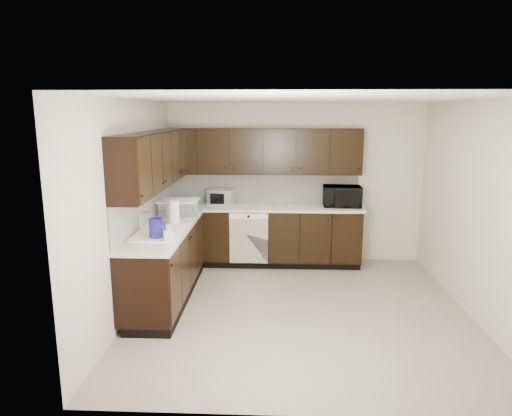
{
  "coord_description": "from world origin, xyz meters",
  "views": [
    {
      "loc": [
        -0.31,
        -5.19,
        2.35
      ],
      "look_at": [
        -0.56,
        0.6,
        1.13
      ],
      "focal_mm": 32.0,
      "sensor_mm": 36.0,
      "label": 1
    }
  ],
  "objects": [
    {
      "name": "floor",
      "position": [
        0.0,
        0.0,
        0.0
      ],
      "size": [
        4.0,
        4.0,
        0.0
      ],
      "primitive_type": "plane",
      "color": "gray",
      "rests_on": "ground"
    },
    {
      "name": "ceiling",
      "position": [
        0.0,
        0.0,
        2.5
      ],
      "size": [
        4.0,
        4.0,
        0.0
      ],
      "primitive_type": "plane",
      "rotation": [
        3.14,
        0.0,
        0.0
      ],
      "color": "white",
      "rests_on": "wall_back"
    },
    {
      "name": "wall_back",
      "position": [
        0.0,
        2.0,
        1.25
      ],
      "size": [
        4.0,
        0.02,
        2.5
      ],
      "primitive_type": "cube",
      "color": "beige",
      "rests_on": "floor"
    },
    {
      "name": "wall_left",
      "position": [
        -2.0,
        0.0,
        1.25
      ],
      "size": [
        0.02,
        4.0,
        2.5
      ],
      "primitive_type": "cube",
      "color": "beige",
      "rests_on": "floor"
    },
    {
      "name": "wall_right",
      "position": [
        2.0,
        0.0,
        1.25
      ],
      "size": [
        0.02,
        4.0,
        2.5
      ],
      "primitive_type": "cube",
      "color": "beige",
      "rests_on": "floor"
    },
    {
      "name": "wall_front",
      "position": [
        0.0,
        -2.0,
        1.25
      ],
      "size": [
        4.0,
        0.02,
        2.5
      ],
      "primitive_type": "cube",
      "color": "beige",
      "rests_on": "floor"
    },
    {
      "name": "lower_cabinets",
      "position": [
        -1.01,
        1.11,
        0.41
      ],
      "size": [
        3.0,
        2.8,
        0.9
      ],
      "color": "black",
      "rests_on": "floor"
    },
    {
      "name": "countertop",
      "position": [
        -1.01,
        1.11,
        0.92
      ],
      "size": [
        3.03,
        2.83,
        0.04
      ],
      "color": "beige",
      "rests_on": "lower_cabinets"
    },
    {
      "name": "backsplash",
      "position": [
        -1.22,
        1.32,
        1.18
      ],
      "size": [
        3.0,
        2.8,
        0.48
      ],
      "color": "silver",
      "rests_on": "countertop"
    },
    {
      "name": "upper_cabinets",
      "position": [
        -1.1,
        1.2,
        1.77
      ],
      "size": [
        3.0,
        2.8,
        0.7
      ],
      "color": "black",
      "rests_on": "wall_back"
    },
    {
      "name": "dishwasher",
      "position": [
        -0.7,
        1.41,
        0.55
      ],
      "size": [
        0.58,
        0.04,
        0.78
      ],
      "color": "#FAE9CC",
      "rests_on": "lower_cabinets"
    },
    {
      "name": "sink",
      "position": [
        -1.68,
        -0.01,
        0.88
      ],
      "size": [
        0.54,
        0.82,
        0.42
      ],
      "color": "#FAE9CC",
      "rests_on": "countertop"
    },
    {
      "name": "microwave",
      "position": [
        0.71,
        1.71,
        1.1
      ],
      "size": [
        0.58,
        0.4,
        0.31
      ],
      "primitive_type": "imported",
      "rotation": [
        0.0,
        0.0,
        -0.03
      ],
      "color": "black",
      "rests_on": "countertop"
    },
    {
      "name": "soap_bottle_a",
      "position": [
        -1.48,
        -0.37,
        1.04
      ],
      "size": [
        0.1,
        0.1,
        0.2
      ],
      "primitive_type": "imported",
      "rotation": [
        0.0,
        0.0,
        0.07
      ],
      "color": "gray",
      "rests_on": "countertop"
    },
    {
      "name": "soap_bottle_b",
      "position": [
        -1.77,
        0.88,
        1.06
      ],
      "size": [
        0.09,
        0.09,
        0.23
      ],
      "primitive_type": "imported",
      "rotation": [
        0.0,
        0.0,
        -0.01
      ],
      "color": "gray",
      "rests_on": "countertop"
    },
    {
      "name": "toaster_oven",
      "position": [
        -1.14,
        1.75,
        1.06
      ],
      "size": [
        0.44,
        0.36,
        0.25
      ],
      "primitive_type": "cube",
      "rotation": [
        0.0,
        0.0,
        -0.17
      ],
      "color": "silver",
      "rests_on": "countertop"
    },
    {
      "name": "storage_bin",
      "position": [
        -1.66,
        1.02,
        1.04
      ],
      "size": [
        0.58,
        0.47,
        0.21
      ],
      "primitive_type": "cube",
      "rotation": [
        0.0,
        0.0,
        0.15
      ],
      "color": "silver",
      "rests_on": "countertop"
    },
    {
      "name": "blue_pitcher",
      "position": [
        -1.65,
        -0.24,
        1.06
      ],
      "size": [
        0.19,
        0.19,
        0.24
      ],
      "primitive_type": "cylinder",
      "rotation": [
        0.0,
        0.0,
        -0.23
      ],
      "color": "#120F8B",
      "rests_on": "countertop"
    },
    {
      "name": "teal_tumbler",
      "position": [
        -1.48,
        1.35,
        1.04
      ],
      "size": [
        0.1,
        0.1,
        0.2
      ],
      "primitive_type": "cylinder",
      "rotation": [
        0.0,
        0.0,
        0.09
      ],
      "color": "#0C878E",
      "rests_on": "countertop"
    },
    {
      "name": "paper_towel_roll",
      "position": [
        -1.62,
        0.53,
        1.09
      ],
      "size": [
        0.14,
        0.14,
        0.29
      ],
      "primitive_type": "cylinder",
      "rotation": [
        0.0,
        0.0,
        0.03
      ],
      "color": "white",
      "rests_on": "countertop"
    }
  ]
}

